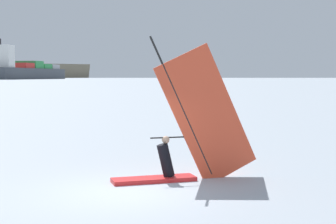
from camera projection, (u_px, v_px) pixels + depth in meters
ground_plane at (131, 191)px, 13.14m from camera, size 4000.00×4000.00×0.00m
windsurfer at (184, 141)px, 14.56m from camera, size 4.35×1.29×4.36m
cargo_ship at (25, 71)px, 526.68m from camera, size 113.85×129.31×38.23m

